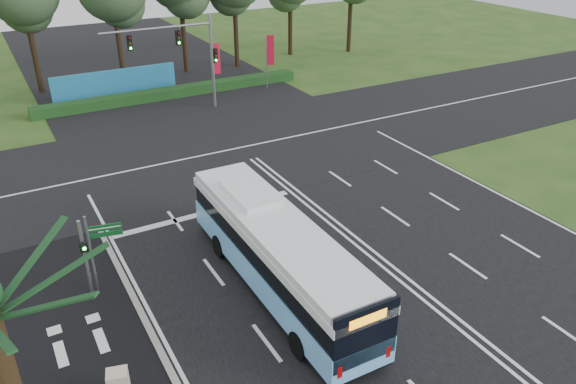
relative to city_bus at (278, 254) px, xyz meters
name	(u,v)px	position (x,y,z in m)	size (l,w,h in m)	color
ground	(341,234)	(4.71, 2.35, -1.74)	(120.00, 120.00, 0.00)	#244717
road_main	(341,233)	(4.71, 2.35, -1.72)	(20.00, 120.00, 0.04)	black
road_cross	(237,149)	(4.71, 14.35, -1.71)	(120.00, 14.00, 0.05)	black
bike_path	(87,366)	(-7.79, -0.65, -1.71)	(5.00, 18.00, 0.06)	black
kerb_strip	(155,342)	(-5.39, -0.65, -1.68)	(0.25, 18.00, 0.12)	gray
city_bus	(278,254)	(0.00, 0.00, 0.00)	(2.70, 12.04, 3.45)	#6EBDFF
pedestrian_signal	(85,256)	(-6.77, 3.33, 0.15)	(0.30, 0.42, 3.45)	gray
street_sign	(98,243)	(-6.20, 3.46, 0.50)	(1.34, 0.35, 3.50)	gray
banner_flag_mid	(216,62)	(7.79, 24.87, 1.20)	(0.66, 0.12, 4.50)	gray
banner_flag_right	(269,54)	(12.71, 25.11, 1.27)	(0.64, 0.30, 4.61)	gray
traffic_light_gantry	(189,50)	(4.91, 22.85, 2.93)	(8.41, 0.28, 7.00)	gray
hedge	(173,92)	(4.71, 26.85, -1.34)	(22.00, 1.20, 0.80)	#163814
blue_hoarding	(115,83)	(0.71, 29.35, -0.64)	(10.00, 0.30, 2.20)	teal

